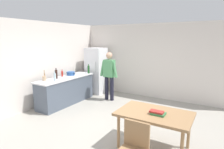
{
  "coord_description": "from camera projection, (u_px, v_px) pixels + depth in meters",
  "views": [
    {
      "loc": [
        2.46,
        -3.7,
        2.17
      ],
      "look_at": [
        -0.4,
        1.11,
        1.1
      ],
      "focal_mm": 30.42,
      "sensor_mm": 36.0,
      "label": 1
    }
  ],
  "objects": [
    {
      "name": "wall_back",
      "position": [
        147.0,
        61.0,
        7.05
      ],
      "size": [
        6.4,
        0.12,
        2.7
      ],
      "primitive_type": "cube",
      "color": "silver",
      "rests_on": "ground_plane"
    },
    {
      "name": "dining_table",
      "position": [
        154.0,
        116.0,
        3.69
      ],
      "size": [
        1.4,
        0.9,
        0.75
      ],
      "color": "#9E754C",
      "rests_on": "ground_plane"
    },
    {
      "name": "bottle_wine_dark",
      "position": [
        56.0,
        74.0,
        6.05
      ],
      "size": [
        0.08,
        0.08,
        0.34
      ],
      "color": "black",
      "rests_on": "kitchen_counter"
    },
    {
      "name": "refrigerator",
      "position": [
        96.0,
        71.0,
        7.58
      ],
      "size": [
        0.7,
        0.67,
        1.8
      ],
      "color": "white",
      "rests_on": "ground_plane"
    },
    {
      "name": "wall_left",
      "position": [
        37.0,
        65.0,
        5.99
      ],
      "size": [
        0.12,
        5.6,
        2.7
      ],
      "primitive_type": "cube",
      "color": "silver",
      "rests_on": "ground_plane"
    },
    {
      "name": "kitchen_counter",
      "position": [
        66.0,
        90.0,
        6.36
      ],
      "size": [
        0.64,
        2.2,
        0.9
      ],
      "color": "#4C5666",
      "rests_on": "ground_plane"
    },
    {
      "name": "cooking_pot",
      "position": [
        71.0,
        73.0,
        6.63
      ],
      "size": [
        0.4,
        0.28,
        0.12
      ],
      "color": "#285193",
      "rests_on": "kitchen_counter"
    },
    {
      "name": "bottle_sauce_red",
      "position": [
        62.0,
        74.0,
        6.39
      ],
      "size": [
        0.06,
        0.06,
        0.24
      ],
      "color": "#B22319",
      "rests_on": "kitchen_counter"
    },
    {
      "name": "bottle_water_clear",
      "position": [
        55.0,
        77.0,
        5.7
      ],
      "size": [
        0.07,
        0.07,
        0.3
      ],
      "color": "silver",
      "rests_on": "kitchen_counter"
    },
    {
      "name": "ground_plane",
      "position": [
        103.0,
        126.0,
        4.77
      ],
      "size": [
        14.0,
        14.0,
        0.0
      ],
      "primitive_type": "plane",
      "color": "#9E998E"
    },
    {
      "name": "book_stack",
      "position": [
        158.0,
        113.0,
        3.57
      ],
      "size": [
        0.29,
        0.2,
        0.07
      ],
      "color": "#387A47",
      "rests_on": "dining_table"
    },
    {
      "name": "person",
      "position": [
        109.0,
        73.0,
        6.62
      ],
      "size": [
        0.7,
        0.22,
        1.7
      ],
      "color": "#1E1E2D",
      "rests_on": "ground_plane"
    },
    {
      "name": "bottle_wine_green",
      "position": [
        89.0,
        69.0,
        6.96
      ],
      "size": [
        0.08,
        0.08,
        0.34
      ],
      "color": "#1E5123",
      "rests_on": "kitchen_counter"
    },
    {
      "name": "utensil_jar",
      "position": [
        44.0,
        78.0,
        5.77
      ],
      "size": [
        0.11,
        0.11,
        0.32
      ],
      "color": "tan",
      "rests_on": "kitchen_counter"
    },
    {
      "name": "chair",
      "position": [
        134.0,
        147.0,
        2.9
      ],
      "size": [
        0.42,
        0.42,
        0.91
      ],
      "rotation": [
        0.0,
        0.0,
        -0.03
      ],
      "color": "#9E754C",
      "rests_on": "ground_plane"
    }
  ]
}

